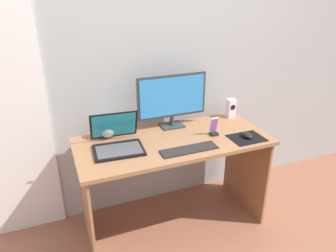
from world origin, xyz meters
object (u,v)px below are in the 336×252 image
object	(u,v)px
keyboard_external	(189,149)
phone_in_dock	(214,129)
laptop	(117,141)
mouse	(247,135)
speaker_right	(231,108)
fishbowl	(107,126)
monitor	(172,99)

from	to	relation	value
keyboard_external	phone_in_dock	size ratio (longest dim) A/B	2.90
keyboard_external	phone_in_dock	bearing A→B (deg)	29.32
laptop	keyboard_external	world-z (taller)	laptop
laptop	mouse	distance (m)	0.95
phone_in_dock	mouse	bearing A→B (deg)	-33.94
speaker_right	mouse	bearing A→B (deg)	-104.42
fishbowl	mouse	distance (m)	1.04
speaker_right	laptop	size ratio (longest dim) A/B	0.44
monitor	fishbowl	size ratio (longest dim) A/B	3.25
monitor	laptop	world-z (taller)	monitor
monitor	keyboard_external	world-z (taller)	monitor
fishbowl	keyboard_external	world-z (taller)	fishbowl
speaker_right	laptop	world-z (taller)	laptop
monitor	phone_in_dock	xyz separation A→B (m)	(0.23, -0.26, -0.18)
phone_in_dock	speaker_right	bearing A→B (deg)	40.41
mouse	phone_in_dock	size ratio (longest dim) A/B	0.72
fishbowl	mouse	bearing A→B (deg)	-23.07
laptop	mouse	size ratio (longest dim) A/B	3.58
laptop	fishbowl	size ratio (longest dim) A/B	2.08
laptop	mouse	world-z (taller)	laptop
phone_in_dock	laptop	bearing A→B (deg)	175.06
laptop	phone_in_dock	xyz separation A→B (m)	(0.72, -0.06, 0.00)
monitor	phone_in_dock	world-z (taller)	monitor
keyboard_external	mouse	distance (m)	0.48
laptop	phone_in_dock	size ratio (longest dim) A/B	2.58
monitor	laptop	bearing A→B (deg)	-157.90
speaker_right	laptop	xyz separation A→B (m)	(-1.03, -0.20, -0.03)
laptop	phone_in_dock	bearing A→B (deg)	-4.94
speaker_right	fishbowl	world-z (taller)	fishbowl
fishbowl	keyboard_external	size ratio (longest dim) A/B	0.43
monitor	laptop	xyz separation A→B (m)	(-0.49, -0.20, -0.18)
mouse	laptop	bearing A→B (deg)	172.13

